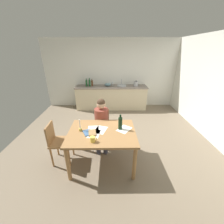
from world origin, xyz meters
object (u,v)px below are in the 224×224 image
Objects in this scene: sink_unit at (122,86)px; book_cookery at (92,133)px; mixing_bowl at (108,85)px; bottle_wine_red at (92,83)px; stovetop_kettle at (136,84)px; candlestick at (80,128)px; wine_glass_by_kettle at (110,83)px; book_magazine at (88,133)px; wine_bottle_on_table at (120,123)px; person_seated at (101,121)px; bottle_oil at (87,83)px; coffee_mug at (93,139)px; dining_table at (102,136)px; wine_glass_near_sink at (113,83)px; bottle_vinegar at (90,83)px; chair_side_empty at (58,141)px; chair_at_table at (102,125)px.

book_cookery is at bearing -104.12° from sink_unit.
bottle_wine_red is at bearing 176.93° from mixing_bowl.
candlestick is at bearing -117.56° from stovetop_kettle.
stovetop_kettle is at bearing -8.54° from wine_glass_by_kettle.
book_magazine is 0.59× the size of sink_unit.
mixing_bowl reaches higher than candlestick.
wine_glass_by_kettle is (-0.21, 3.09, 0.12)m from wine_bottle_on_table.
book_cookery is 3.27m from wine_glass_by_kettle.
person_seated is 2.58m from bottle_oil.
coffee_mug is 0.30m from book_magazine.
bottle_wine_red is at bearing 15.06° from bottle_oil.
bottle_oil is at bearing 106.03° from person_seated.
dining_table is 3.10m from sink_unit.
stovetop_kettle reaches higher than dining_table.
coffee_mug is 0.60× the size of book_cookery.
person_seated is 2.62m from wine_glass_by_kettle.
person_seated is 2.50m from mixing_bowl.
coffee_mug is at bearing -51.71° from candlestick.
stovetop_kettle is (1.19, 2.44, 0.32)m from person_seated.
mixing_bowl is at bearing 176.28° from sink_unit.
bottle_wine_red is 0.80m from wine_glass_near_sink.
wine_bottle_on_table is at bearing -69.45° from bottle_oil.
wine_glass_by_kettle is at bearing 180.00° from wine_glass_near_sink.
sink_unit is at bearing 85.19° from wine_bottle_on_table.
mixing_bowl is (0.69, 0.03, -0.08)m from bottle_vinegar.
chair_side_empty is 3.04m from bottle_oil.
chair_side_empty is 3.34× the size of bottle_wine_red.
dining_table is 0.22m from book_cookery.
bottle_oil reaches higher than wine_glass_near_sink.
candlestick is at bearing 147.06° from book_cookery.
person_seated is 2.63m from wine_glass_near_sink.
bottle_wine_red reaches higher than coffee_mug.
mixing_bowl is at bearing 86.66° from coffee_mug.
dining_table is 0.75m from chair_at_table.
bottle_wine_red is at bearing 86.93° from book_cookery.
person_seated is (-0.05, 0.58, 0.03)m from dining_table.
wine_glass_near_sink is at bearing 157.50° from sink_unit.
wine_bottle_on_table is 3.11m from bottle_vinegar.
coffee_mug is 3.41m from bottle_vinegar.
chair_side_empty is 0.91m from coffee_mug.
dining_table is 5.21× the size of candlestick.
chair_side_empty is 3.57× the size of candlestick.
book_magazine is 3.14m from bottle_oil.
person_seated is 4.84× the size of candlestick.
chair_at_table is 2.79× the size of bottle_vinegar.
bottle_oil is at bearing 100.36° from coffee_mug.
stovetop_kettle is at bearing 74.95° from wine_bottle_on_table.
bottle_vinegar reaches higher than chair_at_table.
bottle_wine_red is (-0.28, 3.15, 0.25)m from book_magazine.
bottle_wine_red is 1.71× the size of wine_glass_by_kettle.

